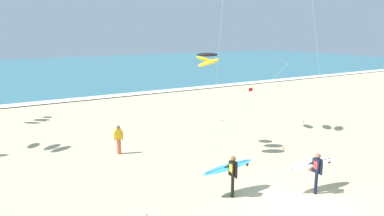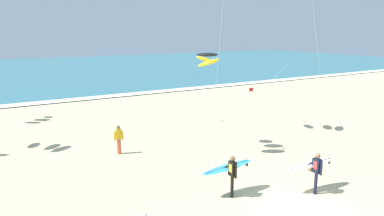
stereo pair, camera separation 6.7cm
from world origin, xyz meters
TOP-DOWN VIEW (x-y plane):
  - ground_plane at (0.00, 0.00)m, footprint 160.00×160.00m
  - ocean_water at (0.00, 56.05)m, footprint 160.00×60.00m
  - shoreline_foam at (0.00, 26.35)m, footprint 160.00×1.69m
  - surfer_lead at (-1.67, 2.30)m, footprint 2.37×0.98m
  - surfer_trailing at (1.47, 0.77)m, footprint 2.53×1.02m
  - kite_arc_charcoal_distant at (0.61, 7.41)m, footprint 4.92×3.53m
  - bystander_yellow_top at (-3.77, 9.39)m, footprint 0.49×0.24m
  - lifeguard_flag at (8.77, 13.48)m, footprint 0.45×0.05m
  - beach_ball at (-5.47, 2.25)m, footprint 0.28×0.28m
  - driftwood_log at (3.52, 2.58)m, footprint 0.99×0.71m

SIDE VIEW (x-z plane):
  - ground_plane at x=0.00m, z-range 0.00..0.00m
  - ocean_water at x=0.00m, z-range 0.00..0.08m
  - driftwood_log at x=3.52m, z-range 0.00..0.13m
  - shoreline_foam at x=0.00m, z-range 0.08..0.09m
  - beach_ball at x=-5.47m, z-range 0.00..0.28m
  - bystander_yellow_top at x=-3.77m, z-range 0.02..1.61m
  - surfer_trailing at x=1.47m, z-range 0.20..1.90m
  - surfer_lead at x=-1.67m, z-range 0.20..1.90m
  - lifeguard_flag at x=8.77m, z-range 0.22..2.32m
  - kite_arc_charcoal_distant at x=0.61m, z-range 2.37..7.77m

